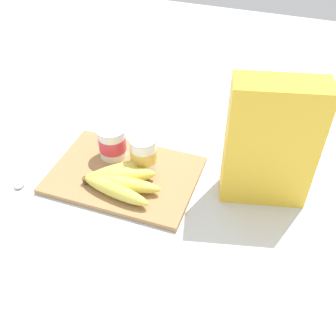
# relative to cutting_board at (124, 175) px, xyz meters

# --- Properties ---
(ground_plane) EXTENTS (2.40, 2.40, 0.00)m
(ground_plane) POSITION_rel_cutting_board_xyz_m (0.00, 0.00, -0.01)
(ground_plane) COLOR silver
(cutting_board) EXTENTS (0.35, 0.25, 0.01)m
(cutting_board) POSITION_rel_cutting_board_xyz_m (0.00, 0.00, 0.00)
(cutting_board) COLOR #A37A4C
(cutting_board) RESTS_ON ground_plane
(cereal_box) EXTENTS (0.20, 0.12, 0.30)m
(cereal_box) POSITION_rel_cutting_board_xyz_m (0.33, 0.06, 0.14)
(cereal_box) COLOR yellow
(cereal_box) RESTS_ON ground_plane
(yogurt_cup_front) EXTENTS (0.07, 0.07, 0.08)m
(yogurt_cup_front) POSITION_rel_cutting_board_xyz_m (-0.05, 0.05, 0.05)
(yogurt_cup_front) COLOR white
(yogurt_cup_front) RESTS_ON cutting_board
(yogurt_cup_back) EXTENTS (0.07, 0.07, 0.09)m
(yogurt_cup_back) POSITION_rel_cutting_board_xyz_m (0.04, 0.04, 0.05)
(yogurt_cup_back) COLOR white
(yogurt_cup_back) RESTS_ON cutting_board
(banana_bunch) EXTENTS (0.20, 0.18, 0.04)m
(banana_bunch) POSITION_rel_cutting_board_xyz_m (0.01, -0.04, 0.03)
(banana_bunch) COLOR #DACB4E
(banana_bunch) RESTS_ON cutting_board
(spoon) EXTENTS (0.06, 0.13, 0.01)m
(spoon) POSITION_rel_cutting_board_xyz_m (-0.24, -0.09, -0.00)
(spoon) COLOR silver
(spoon) RESTS_ON ground_plane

